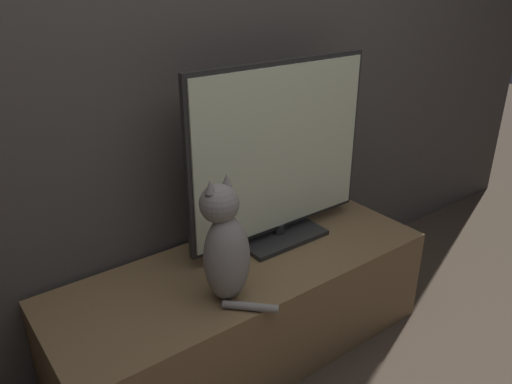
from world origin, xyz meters
The scene contains 4 objects.
wall_back centered at (0.00, 1.22, 1.30)m, with size 4.80×0.05×2.60m.
tv_stand centered at (0.00, 0.90, 0.21)m, with size 1.53×0.55×0.42m.
tv centered at (0.24, 0.99, 0.78)m, with size 0.85×0.22×0.74m.
cat centered at (-0.17, 0.77, 0.62)m, with size 0.19×0.29×0.45m.
Camera 1 is at (-0.96, -0.44, 1.47)m, focal length 35.00 mm.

